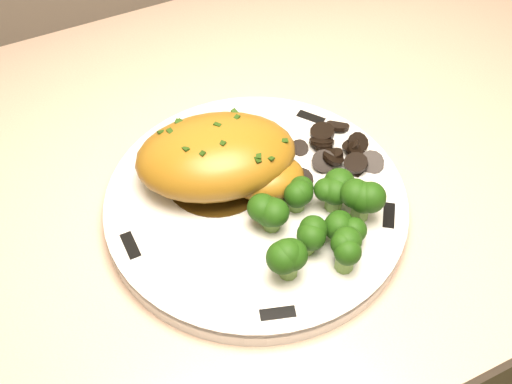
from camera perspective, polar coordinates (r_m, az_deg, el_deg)
name	(u,v)px	position (r m, az deg, el deg)	size (l,w,h in m)	color
plate	(256,205)	(0.64, 0.00, -1.15)	(0.30, 0.30, 0.02)	silver
rim_accent_0	(311,118)	(0.72, 4.90, 6.60)	(0.03, 0.01, 0.00)	black
rim_accent_1	(172,132)	(0.70, -7.47, 5.35)	(0.03, 0.01, 0.00)	black
rim_accent_2	(130,246)	(0.61, -11.10, -4.70)	(0.03, 0.01, 0.00)	black
rim_accent_3	(278,314)	(0.56, 1.94, -10.74)	(0.03, 0.01, 0.00)	black
rim_accent_4	(389,216)	(0.63, 11.72, -2.06)	(0.03, 0.01, 0.00)	black
gravy_pool	(217,177)	(0.65, -3.45, 1.37)	(0.11, 0.11, 0.00)	#301F08
chicken_breast	(222,158)	(0.63, -3.05, 3.00)	(0.18, 0.15, 0.06)	#946419
mushroom_pile	(316,160)	(0.67, 5.39, 2.82)	(0.10, 0.07, 0.03)	black
broccoli_florets	(319,221)	(0.59, 5.64, -2.56)	(0.12, 0.11, 0.04)	olive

